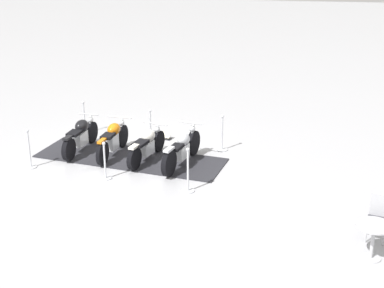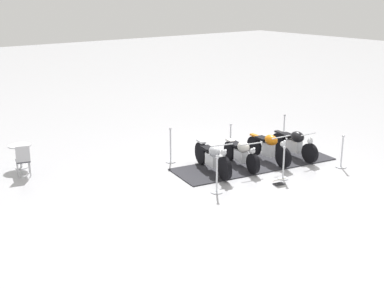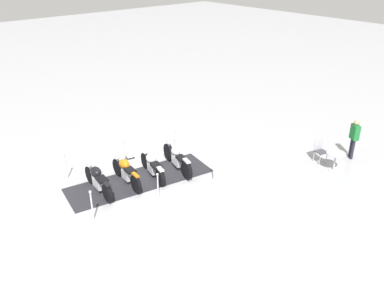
{
  "view_description": "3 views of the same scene",
  "coord_description": "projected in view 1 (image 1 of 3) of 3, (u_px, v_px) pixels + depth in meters",
  "views": [
    {
      "loc": [
        4.08,
        -14.01,
        5.93
      ],
      "look_at": [
        2.0,
        -1.41,
        1.08
      ],
      "focal_mm": 52.15,
      "sensor_mm": 36.0,
      "label": 1
    },
    {
      "loc": [
        11.06,
        11.09,
        5.34
      ],
      "look_at": [
        1.35,
        -1.51,
        0.57
      ],
      "focal_mm": 48.33,
      "sensor_mm": 36.0,
      "label": 2
    },
    {
      "loc": [
        -6.88,
        -10.81,
        7.61
      ],
      "look_at": [
        2.18,
        -0.38,
        0.92
      ],
      "focal_mm": 37.71,
      "sensor_mm": 36.0,
      "label": 3
    }
  ],
  "objects": [
    {
      "name": "motorcycle_black",
      "position": [
        81.0,
        135.0,
        15.98
      ],
      "size": [
        0.62,
        2.11,
        0.93
      ],
      "rotation": [
        0.0,
        0.0,
        1.47
      ],
      "color": "black",
      "rests_on": "display_platform"
    },
    {
      "name": "cafe_chair_near_table",
      "position": [
        378.0,
        215.0,
        11.36
      ],
      "size": [
        0.48,
        0.48,
        0.96
      ],
      "rotation": [
        0.0,
        0.0,
        -1.81
      ],
      "color": "#B7B7BC",
      "rests_on": "ground_plane"
    },
    {
      "name": "info_placard",
      "position": [
        166.0,
        137.0,
        17.08
      ],
      "size": [
        0.35,
        0.29,
        0.2
      ],
      "rotation": [
        0.0,
        0.0,
        6.11
      ],
      "color": "#333338",
      "rests_on": "ground_plane"
    },
    {
      "name": "stanchion_left_rear",
      "position": [
        30.0,
        155.0,
        14.92
      ],
      "size": [
        0.31,
        0.31,
        1.09
      ],
      "color": "silver",
      "rests_on": "ground_plane"
    },
    {
      "name": "motorcycle_copper",
      "position": [
        113.0,
        138.0,
        15.65
      ],
      "size": [
        0.73,
        2.1,
        0.97
      ],
      "rotation": [
        0.0,
        0.0,
        1.47
      ],
      "color": "black",
      "rests_on": "display_platform"
    },
    {
      "name": "stanchion_right_front",
      "position": [
        222.0,
        139.0,
        16.13
      ],
      "size": [
        0.34,
        0.34,
        1.08
      ],
      "color": "silver",
      "rests_on": "ground_plane"
    },
    {
      "name": "stanchion_right_mid",
      "position": [
        150.0,
        131.0,
        16.82
      ],
      "size": [
        0.31,
        0.31,
        1.01
      ],
      "color": "silver",
      "rests_on": "ground_plane"
    },
    {
      "name": "ground_plane",
      "position": [
        130.0,
        158.0,
        15.65
      ],
      "size": [
        80.0,
        80.0,
        0.0
      ],
      "primitive_type": "plane",
      "color": "#B2B2B7"
    },
    {
      "name": "cafe_table",
      "position": [
        374.0,
        233.0,
        10.64
      ],
      "size": [
        0.71,
        0.71,
        0.74
      ],
      "color": "#B7B7BC",
      "rests_on": "ground_plane"
    },
    {
      "name": "stanchion_left_mid",
      "position": [
        105.0,
        166.0,
        14.23
      ],
      "size": [
        0.31,
        0.31,
        1.01
      ],
      "color": "silver",
      "rests_on": "ground_plane"
    },
    {
      "name": "motorcycle_cream",
      "position": [
        147.0,
        145.0,
        15.34
      ],
      "size": [
        0.8,
        2.03,
        0.9
      ],
      "rotation": [
        0.0,
        0.0,
        1.34
      ],
      "color": "black",
      "rests_on": "display_platform"
    },
    {
      "name": "stanchion_right_rear",
      "position": [
        85.0,
        123.0,
        17.52
      ],
      "size": [
        0.34,
        0.34,
        1.05
      ],
      "color": "silver",
      "rests_on": "ground_plane"
    },
    {
      "name": "motorcycle_chrome",
      "position": [
        182.0,
        149.0,
        15.02
      ],
      "size": [
        0.83,
        2.27,
        1.02
      ],
      "rotation": [
        0.0,
        0.0,
        1.33
      ],
      "color": "black",
      "rests_on": "display_platform"
    },
    {
      "name": "display_platform",
      "position": [
        130.0,
        158.0,
        15.64
      ],
      "size": [
        5.51,
        2.56,
        0.03
      ],
      "primitive_type": "cube",
      "rotation": [
        0.0,
        0.0,
        2.97
      ],
      "color": "#28282D",
      "rests_on": "ground_plane"
    },
    {
      "name": "stanchion_left_front",
      "position": [
        188.0,
        177.0,
        13.52
      ],
      "size": [
        0.32,
        0.32,
        1.15
      ],
      "color": "silver",
      "rests_on": "ground_plane"
    }
  ]
}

